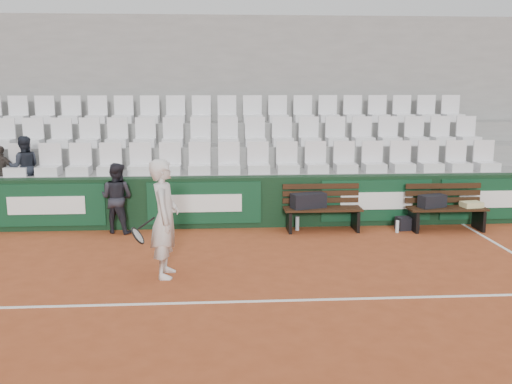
% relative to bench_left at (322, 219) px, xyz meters
% --- Properties ---
extents(ground, '(80.00, 80.00, 0.00)m').
position_rel_bench_left_xyz_m(ground, '(-2.07, -3.55, -0.23)').
color(ground, '#9F4724').
rests_on(ground, ground).
extents(court_baseline, '(18.00, 0.06, 0.01)m').
position_rel_bench_left_xyz_m(court_baseline, '(-2.07, -3.55, -0.22)').
color(court_baseline, white).
rests_on(court_baseline, ground).
extents(back_barrier, '(18.00, 0.34, 1.00)m').
position_rel_bench_left_xyz_m(back_barrier, '(-2.01, 0.44, 0.28)').
color(back_barrier, black).
rests_on(back_barrier, ground).
extents(grandstand_tier_front, '(18.00, 0.95, 1.00)m').
position_rel_bench_left_xyz_m(grandstand_tier_front, '(-2.07, 1.07, 0.28)').
color(grandstand_tier_front, gray).
rests_on(grandstand_tier_front, ground).
extents(grandstand_tier_mid, '(18.00, 0.95, 1.45)m').
position_rel_bench_left_xyz_m(grandstand_tier_mid, '(-2.07, 2.02, 0.50)').
color(grandstand_tier_mid, gray).
rests_on(grandstand_tier_mid, ground).
extents(grandstand_tier_back, '(18.00, 0.95, 1.90)m').
position_rel_bench_left_xyz_m(grandstand_tier_back, '(-2.07, 2.97, 0.72)').
color(grandstand_tier_back, gray).
rests_on(grandstand_tier_back, ground).
extents(grandstand_rear_wall, '(18.00, 0.30, 4.40)m').
position_rel_bench_left_xyz_m(grandstand_rear_wall, '(-2.07, 3.60, 1.98)').
color(grandstand_rear_wall, gray).
rests_on(grandstand_rear_wall, ground).
extents(seat_row_front, '(11.90, 0.44, 0.63)m').
position_rel_bench_left_xyz_m(seat_row_front, '(-2.07, 0.90, 1.09)').
color(seat_row_front, silver).
rests_on(seat_row_front, grandstand_tier_front).
extents(seat_row_mid, '(11.90, 0.44, 0.63)m').
position_rel_bench_left_xyz_m(seat_row_mid, '(-2.07, 1.85, 1.54)').
color(seat_row_mid, silver).
rests_on(seat_row_mid, grandstand_tier_mid).
extents(seat_row_back, '(11.90, 0.44, 0.63)m').
position_rel_bench_left_xyz_m(seat_row_back, '(-2.07, 2.80, 1.99)').
color(seat_row_back, silver).
rests_on(seat_row_back, grandstand_tier_back).
extents(bench_left, '(1.50, 0.56, 0.45)m').
position_rel_bench_left_xyz_m(bench_left, '(0.00, 0.00, 0.00)').
color(bench_left, '#341D0F').
rests_on(bench_left, ground).
extents(bench_right, '(1.50, 0.56, 0.45)m').
position_rel_bench_left_xyz_m(bench_right, '(2.40, -0.13, 0.00)').
color(bench_right, black).
rests_on(bench_right, ground).
extents(sports_bag_left, '(0.71, 0.46, 0.28)m').
position_rel_bench_left_xyz_m(sports_bag_left, '(-0.28, 0.03, 0.37)').
color(sports_bag_left, black).
rests_on(sports_bag_left, bench_left).
extents(sports_bag_right, '(0.57, 0.40, 0.24)m').
position_rel_bench_left_xyz_m(sports_bag_right, '(2.12, -0.08, 0.35)').
color(sports_bag_right, black).
rests_on(sports_bag_right, bench_right).
extents(towel, '(0.41, 0.32, 0.10)m').
position_rel_bench_left_xyz_m(towel, '(2.89, -0.12, 0.28)').
color(towel, '#CEC785').
rests_on(towel, bench_right).
extents(sports_bag_ground, '(0.44, 0.31, 0.25)m').
position_rel_bench_left_xyz_m(sports_bag_ground, '(1.67, -0.02, -0.10)').
color(sports_bag_ground, black).
rests_on(sports_bag_ground, ground).
extents(water_bottle_near, '(0.08, 0.08, 0.27)m').
position_rel_bench_left_xyz_m(water_bottle_near, '(-0.48, 0.05, -0.09)').
color(water_bottle_near, '#ADBEC4').
rests_on(water_bottle_near, ground).
extents(water_bottle_far, '(0.07, 0.07, 0.24)m').
position_rel_bench_left_xyz_m(water_bottle_far, '(1.40, -0.25, -0.11)').
color(water_bottle_far, silver).
rests_on(water_bottle_far, ground).
extents(tennis_player, '(0.71, 0.65, 1.75)m').
position_rel_bench_left_xyz_m(tennis_player, '(-2.78, -2.44, 0.65)').
color(tennis_player, silver).
rests_on(tennis_player, ground).
extents(ball_kid, '(0.79, 0.71, 1.34)m').
position_rel_bench_left_xyz_m(ball_kid, '(-3.92, 0.14, 0.45)').
color(ball_kid, '#212129').
rests_on(ball_kid, ground).
extents(spectator_b, '(0.65, 0.37, 1.04)m').
position_rel_bench_left_xyz_m(spectator_b, '(-6.30, 0.95, 1.30)').
color(spectator_b, '#322C28').
rests_on(spectator_b, grandstand_tier_front).
extents(spectator_c, '(0.70, 0.60, 1.23)m').
position_rel_bench_left_xyz_m(spectator_c, '(-5.86, 0.95, 1.39)').
color(spectator_c, '#1D212B').
rests_on(spectator_c, grandstand_tier_front).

